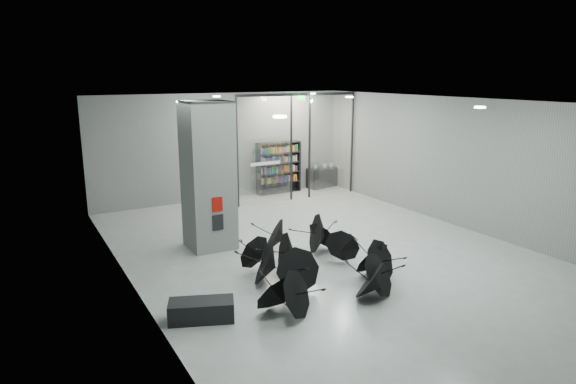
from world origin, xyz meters
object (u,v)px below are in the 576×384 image
umbrella_cluster (317,266)px  bench (201,310)px  bookshelf (279,168)px  shop_counter (323,177)px  column (208,176)px

umbrella_cluster → bench: bearing=-168.6°
umbrella_cluster → bookshelf: bearing=67.5°
bench → shop_counter: size_ratio=0.90×
column → shop_counter: bearing=34.7°
bench → bookshelf: 10.88m
bench → bookshelf: size_ratio=0.61×
bench → umbrella_cluster: (3.07, 0.62, 0.11)m
bookshelf → umbrella_cluster: bearing=-113.0°
bench → bookshelf: bearing=75.2°
umbrella_cluster → shop_counter: bearing=56.0°
shop_counter → umbrella_cluster: umbrella_cluster is taller
column → bookshelf: size_ratio=1.95×
column → umbrella_cluster: bearing=-67.7°
bench → bookshelf: bookshelf is taller
bench → umbrella_cluster: bearing=33.1°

